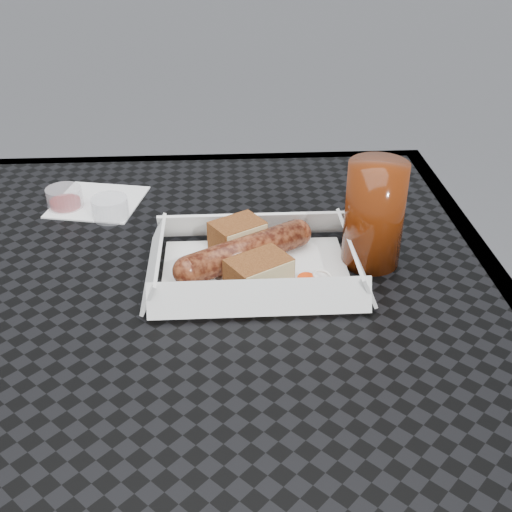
{
  "coord_description": "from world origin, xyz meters",
  "views": [
    {
      "loc": [
        0.06,
        -0.62,
        1.16
      ],
      "look_at": [
        0.1,
        0.01,
        0.78
      ],
      "focal_mm": 45.0,
      "sensor_mm": 36.0,
      "label": 1
    }
  ],
  "objects_px": {
    "patio_table": "(175,338)",
    "drink_glass": "(374,214)",
    "food_tray": "(256,272)",
    "bratwurst": "(245,251)"
  },
  "relations": [
    {
      "from": "food_tray",
      "to": "drink_glass",
      "type": "height_order",
      "value": "drink_glass"
    },
    {
      "from": "food_tray",
      "to": "drink_glass",
      "type": "distance_m",
      "value": 0.16
    },
    {
      "from": "patio_table",
      "to": "food_tray",
      "type": "xyz_separation_m",
      "value": [
        0.1,
        0.02,
        0.08
      ]
    },
    {
      "from": "patio_table",
      "to": "drink_glass",
      "type": "height_order",
      "value": "drink_glass"
    },
    {
      "from": "patio_table",
      "to": "drink_glass",
      "type": "xyz_separation_m",
      "value": [
        0.24,
        0.04,
        0.14
      ]
    },
    {
      "from": "patio_table",
      "to": "bratwurst",
      "type": "relative_size",
      "value": 4.72
    },
    {
      "from": "food_tray",
      "to": "drink_glass",
      "type": "relative_size",
      "value": 1.7
    },
    {
      "from": "food_tray",
      "to": "patio_table",
      "type": "bearing_deg",
      "value": -167.84
    },
    {
      "from": "patio_table",
      "to": "food_tray",
      "type": "distance_m",
      "value": 0.13
    },
    {
      "from": "drink_glass",
      "to": "bratwurst",
      "type": "bearing_deg",
      "value": -178.44
    }
  ]
}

